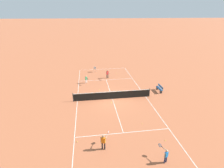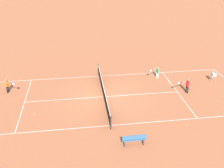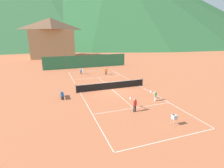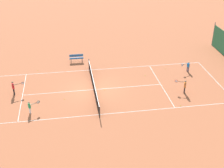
{
  "view_description": "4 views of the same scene",
  "coord_description": "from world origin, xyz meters",
  "px_view_note": "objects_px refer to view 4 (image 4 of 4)",
  "views": [
    {
      "loc": [
        2.73,
        18.31,
        9.53
      ],
      "look_at": [
        -0.11,
        -1.04,
        1.48
      ],
      "focal_mm": 28.0,
      "sensor_mm": 36.0,
      "label": 1
    },
    {
      "loc": [
        -18.93,
        1.92,
        10.79
      ],
      "look_at": [
        1.06,
        -0.86,
        0.6
      ],
      "focal_mm": 42.0,
      "sensor_mm": 36.0,
      "label": 2
    },
    {
      "loc": [
        -7.29,
        -20.35,
        7.01
      ],
      "look_at": [
        -0.3,
        -1.02,
        0.99
      ],
      "focal_mm": 28.0,
      "sensor_mm": 36.0,
      "label": 3
    },
    {
      "loc": [
        24.84,
        -2.24,
        14.4
      ],
      "look_at": [
        0.82,
        1.58,
        0.9
      ],
      "focal_mm": 50.0,
      "sensor_mm": 36.0,
      "label": 4
    }
  ],
  "objects_px": {
    "tennis_net": "(94,85)",
    "tennis_ball_by_net_right": "(104,90)",
    "player_near_baseline": "(14,87)",
    "courtside_bench": "(76,58)",
    "player_far_service": "(30,106)",
    "tennis_ball_alley_right": "(181,105)",
    "tennis_ball_mid_court": "(64,99)",
    "tennis_ball_by_net_left": "(165,69)",
    "player_near_service": "(184,86)",
    "player_far_baseline": "(188,66)",
    "tennis_ball_service_box": "(145,75)",
    "tennis_ball_far_corner": "(38,70)"
  },
  "relations": [
    {
      "from": "tennis_net",
      "to": "tennis_ball_alley_right",
      "type": "distance_m",
      "value": 8.0
    },
    {
      "from": "player_far_baseline",
      "to": "tennis_ball_by_net_left",
      "type": "xyz_separation_m",
      "value": [
        -0.94,
        -2.01,
        -0.61
      ]
    },
    {
      "from": "player_far_baseline",
      "to": "tennis_ball_far_corner",
      "type": "height_order",
      "value": "player_far_baseline"
    },
    {
      "from": "player_near_baseline",
      "to": "tennis_ball_mid_court",
      "type": "bearing_deg",
      "value": 69.95
    },
    {
      "from": "tennis_ball_mid_court",
      "to": "tennis_ball_service_box",
      "type": "bearing_deg",
      "value": 111.98
    },
    {
      "from": "player_far_baseline",
      "to": "tennis_ball_by_net_left",
      "type": "relative_size",
      "value": 16.69
    },
    {
      "from": "tennis_net",
      "to": "player_far_service",
      "type": "distance_m",
      "value": 6.22
    },
    {
      "from": "player_near_baseline",
      "to": "tennis_ball_mid_court",
      "type": "relative_size",
      "value": 19.83
    },
    {
      "from": "player_near_baseline",
      "to": "courtside_bench",
      "type": "height_order",
      "value": "player_near_baseline"
    },
    {
      "from": "player_far_service",
      "to": "tennis_ball_service_box",
      "type": "bearing_deg",
      "value": 114.59
    },
    {
      "from": "player_near_service",
      "to": "tennis_ball_by_net_right",
      "type": "bearing_deg",
      "value": -102.69
    },
    {
      "from": "tennis_ball_by_net_right",
      "to": "tennis_ball_mid_court",
      "type": "relative_size",
      "value": 1.0
    },
    {
      "from": "tennis_ball_mid_court",
      "to": "player_near_service",
      "type": "bearing_deg",
      "value": 87.16
    },
    {
      "from": "tennis_net",
      "to": "tennis_ball_far_corner",
      "type": "xyz_separation_m",
      "value": [
        -4.82,
        -5.3,
        -0.47
      ]
    },
    {
      "from": "tennis_ball_by_net_left",
      "to": "tennis_ball_by_net_right",
      "type": "bearing_deg",
      "value": -63.99
    },
    {
      "from": "tennis_ball_by_net_left",
      "to": "player_far_service",
      "type": "bearing_deg",
      "value": -65.37
    },
    {
      "from": "player_far_service",
      "to": "player_near_service",
      "type": "relative_size",
      "value": 0.87
    },
    {
      "from": "tennis_net",
      "to": "tennis_ball_mid_court",
      "type": "xyz_separation_m",
      "value": [
        1.31,
        -2.73,
        -0.47
      ]
    },
    {
      "from": "tennis_ball_mid_court",
      "to": "tennis_ball_by_net_left",
      "type": "relative_size",
      "value": 1.0
    },
    {
      "from": "tennis_net",
      "to": "tennis_ball_by_net_right",
      "type": "distance_m",
      "value": 1.1
    },
    {
      "from": "tennis_ball_mid_court",
      "to": "tennis_ball_service_box",
      "type": "height_order",
      "value": "same"
    },
    {
      "from": "tennis_ball_alley_right",
      "to": "tennis_ball_mid_court",
      "type": "bearing_deg",
      "value": -104.82
    },
    {
      "from": "tennis_ball_by_net_left",
      "to": "player_near_service",
      "type": "bearing_deg",
      "value": 1.69
    },
    {
      "from": "tennis_ball_alley_right",
      "to": "tennis_ball_service_box",
      "type": "height_order",
      "value": "same"
    },
    {
      "from": "player_near_service",
      "to": "tennis_ball_far_corner",
      "type": "distance_m",
      "value": 14.89
    },
    {
      "from": "tennis_ball_mid_court",
      "to": "courtside_bench",
      "type": "xyz_separation_m",
      "value": [
        -7.65,
        1.53,
        0.42
      ]
    },
    {
      "from": "tennis_ball_by_net_left",
      "to": "courtside_bench",
      "type": "bearing_deg",
      "value": -109.68
    },
    {
      "from": "player_far_baseline",
      "to": "courtside_bench",
      "type": "relative_size",
      "value": 0.73
    },
    {
      "from": "tennis_ball_mid_court",
      "to": "tennis_ball_by_net_left",
      "type": "xyz_separation_m",
      "value": [
        -4.41,
        10.58,
        0.0
      ]
    },
    {
      "from": "player_far_service",
      "to": "tennis_ball_by_net_right",
      "type": "xyz_separation_m",
      "value": [
        -2.74,
        6.42,
        -0.61
      ]
    },
    {
      "from": "player_far_service",
      "to": "tennis_ball_by_net_left",
      "type": "xyz_separation_m",
      "value": [
        -6.1,
        13.31,
        -0.61
      ]
    },
    {
      "from": "courtside_bench",
      "to": "tennis_ball_by_net_right",
      "type": "bearing_deg",
      "value": 18.13
    },
    {
      "from": "player_far_service",
      "to": "tennis_ball_far_corner",
      "type": "height_order",
      "value": "player_far_service"
    },
    {
      "from": "player_far_service",
      "to": "courtside_bench",
      "type": "bearing_deg",
      "value": 155.5
    },
    {
      "from": "tennis_ball_service_box",
      "to": "tennis_ball_by_net_left",
      "type": "height_order",
      "value": "same"
    },
    {
      "from": "tennis_ball_alley_right",
      "to": "tennis_ball_by_net_left",
      "type": "height_order",
      "value": "same"
    },
    {
      "from": "player_far_baseline",
      "to": "player_near_baseline",
      "type": "relative_size",
      "value": 0.84
    },
    {
      "from": "player_near_baseline",
      "to": "tennis_ball_mid_court",
      "type": "distance_m",
      "value": 4.7
    },
    {
      "from": "tennis_ball_alley_right",
      "to": "tennis_ball_by_net_left",
      "type": "bearing_deg",
      "value": 172.86
    },
    {
      "from": "player_near_baseline",
      "to": "tennis_ball_by_net_right",
      "type": "relative_size",
      "value": 19.83
    },
    {
      "from": "tennis_ball_far_corner",
      "to": "courtside_bench",
      "type": "relative_size",
      "value": 0.04
    },
    {
      "from": "player_near_service",
      "to": "tennis_ball_by_net_left",
      "type": "height_order",
      "value": "player_near_service"
    },
    {
      "from": "tennis_ball_service_box",
      "to": "player_far_service",
      "type": "bearing_deg",
      "value": -65.41
    },
    {
      "from": "player_far_baseline",
      "to": "courtside_bench",
      "type": "bearing_deg",
      "value": -110.67
    },
    {
      "from": "tennis_ball_alley_right",
      "to": "courtside_bench",
      "type": "height_order",
      "value": "courtside_bench"
    },
    {
      "from": "courtside_bench",
      "to": "tennis_ball_service_box",
      "type": "bearing_deg",
      "value": 56.37
    },
    {
      "from": "tennis_ball_mid_court",
      "to": "tennis_net",
      "type": "bearing_deg",
      "value": 115.61
    },
    {
      "from": "player_far_baseline",
      "to": "tennis_ball_service_box",
      "type": "xyz_separation_m",
      "value": [
        0.2,
        -4.48,
        -0.61
      ]
    },
    {
      "from": "player_near_baseline",
      "to": "courtside_bench",
      "type": "distance_m",
      "value": 8.46
    },
    {
      "from": "tennis_ball_by_net_right",
      "to": "tennis_ball_service_box",
      "type": "relative_size",
      "value": 1.0
    }
  ]
}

